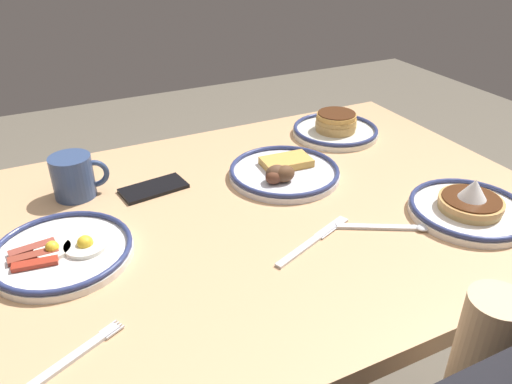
# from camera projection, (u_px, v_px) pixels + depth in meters

# --- Properties ---
(dining_table) EXTENTS (1.29, 0.87, 0.74)m
(dining_table) POSITION_uv_depth(u_px,v_px,m) (251.00, 241.00, 1.08)
(dining_table) COLOR tan
(dining_table) RESTS_ON ground_plane
(plate_near_main) EXTENTS (0.26, 0.26, 0.05)m
(plate_near_main) POSITION_uv_depth(u_px,v_px,m) (284.00, 172.00, 1.16)
(plate_near_main) COLOR white
(plate_near_main) RESTS_ON dining_table
(plate_center_pancakes) EXTENTS (0.23, 0.23, 0.06)m
(plate_center_pancakes) POSITION_uv_depth(u_px,v_px,m) (336.00, 128.00, 1.38)
(plate_center_pancakes) COLOR silver
(plate_center_pancakes) RESTS_ON dining_table
(plate_far_companion) EXTENTS (0.24, 0.24, 0.08)m
(plate_far_companion) POSITION_uv_depth(u_px,v_px,m) (470.00, 207.00, 1.02)
(plate_far_companion) COLOR white
(plate_far_companion) RESTS_ON dining_table
(plate_far_side) EXTENTS (0.25, 0.25, 0.04)m
(plate_far_side) POSITION_uv_depth(u_px,v_px,m) (63.00, 252.00, 0.90)
(plate_far_side) COLOR white
(plate_far_side) RESTS_ON dining_table
(coffee_mug) EXTENTS (0.12, 0.09, 0.09)m
(coffee_mug) POSITION_uv_depth(u_px,v_px,m) (74.00, 176.00, 1.08)
(coffee_mug) COLOR #334772
(coffee_mug) RESTS_ON dining_table
(cell_phone) EXTENTS (0.15, 0.09, 0.01)m
(cell_phone) POSITION_uv_depth(u_px,v_px,m) (154.00, 188.00, 1.12)
(cell_phone) COLOR black
(cell_phone) RESTS_ON dining_table
(fork_near) EXTENTS (0.19, 0.10, 0.01)m
(fork_near) POSITION_uv_depth(u_px,v_px,m) (62.00, 365.00, 0.69)
(fork_near) COLOR silver
(fork_near) RESTS_ON dining_table
(butter_knife) EXTENTS (0.20, 0.10, 0.01)m
(butter_knife) POSITION_uv_depth(u_px,v_px,m) (313.00, 241.00, 0.95)
(butter_knife) COLOR silver
(butter_knife) RESTS_ON dining_table
(tea_spoon) EXTENTS (0.18, 0.10, 0.01)m
(tea_spoon) POSITION_uv_depth(u_px,v_px,m) (400.00, 227.00, 0.98)
(tea_spoon) COLOR silver
(tea_spoon) RESTS_ON dining_table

